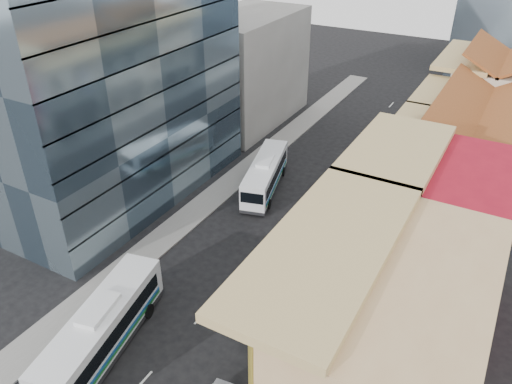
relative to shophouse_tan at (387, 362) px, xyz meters
The scene contains 13 objects.
sidewalk_right 18.82m from the shophouse_tan, 107.93° to the left, with size 3.00×90.00×0.15m, color slate.
sidewalk_left 28.82m from the shophouse_tan, 142.93° to the left, with size 3.00×90.00×0.15m, color slate.
shophouse_tan is the anchor object (origin of this frame).
shophouse_red 12.00m from the shophouse_tan, 90.00° to the left, with size 8.00×10.00×12.00m, color #A41222.
shophouse_cream_near 21.52m from the shophouse_tan, 90.00° to the left, with size 8.00×9.00×10.00m, color beige.
shophouse_cream_mid 30.52m from the shophouse_tan, 90.00° to the left, with size 8.00×9.00×10.00m, color beige.
shophouse_cream_far 41.00m from the shophouse_tan, 90.00° to the left, with size 8.00×12.00×11.00m, color beige.
office_tower 35.19m from the shophouse_tan, 155.70° to the left, with size 12.00×26.00×30.00m, color #3E5262.
office_block_far 47.64m from the shophouse_tan, 129.04° to the left, with size 10.00×18.00×14.00m, color gray.
bus_left_near 18.63m from the shophouse_tan, behind, with size 2.83×12.07×3.87m, color silver, non-canonical shape.
bus_left_far 28.75m from the shophouse_tan, 131.15° to the left, with size 2.59×11.07×3.55m, color white, non-canonical shape.
bus_right 11.90m from the shophouse_tan, 140.08° to the left, with size 2.42×10.32×3.31m, color white, non-canonical shape.
sedan_left 20.21m from the shophouse_tan, behind, with size 1.61×3.98×1.35m, color silver.
Camera 1 is at (16.65, -13.67, 26.85)m, focal length 35.00 mm.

